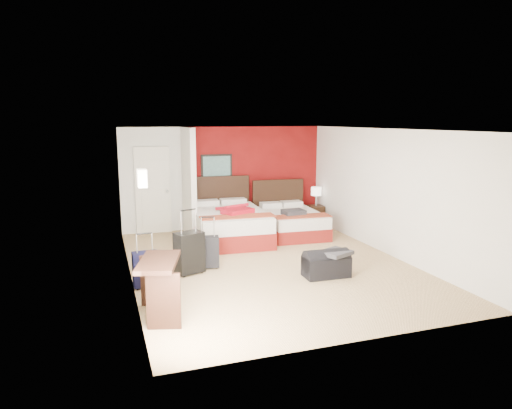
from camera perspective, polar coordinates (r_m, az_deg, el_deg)
name	(u,v)px	position (r m, az deg, el deg)	size (l,w,h in m)	color
ground	(269,264)	(8.83, 1.59, -7.29)	(6.50, 6.50, 0.00)	tan
room_walls	(180,191)	(9.54, -9.29, 1.66)	(5.02, 6.52, 2.50)	silver
red_accent_panel	(253,177)	(11.80, -0.37, 3.43)	(3.50, 0.04, 2.50)	maroon
partition_wall	(189,183)	(10.77, -8.21, 2.65)	(0.12, 1.20, 2.50)	silver
entry_door	(153,190)	(11.28, -12.48, 1.70)	(0.82, 0.06, 2.05)	silver
bed_left	(229,226)	(10.48, -3.27, -2.59)	(1.55, 2.21, 0.66)	white
bed_right	(292,223)	(11.00, 4.45, -2.30)	(1.26, 1.80, 0.54)	white
red_suitcase_open	(235,209)	(10.33, -2.61, -0.58)	(0.63, 0.87, 0.11)	#B10F20
jacket_bundle	(294,212)	(10.62, 4.61, -0.96)	(0.48, 0.38, 0.12)	#313136
nightstand	(316,215)	(12.11, 7.30, -1.28)	(0.36, 0.36, 0.50)	#321D10
table_lamp	(316,196)	(12.02, 7.36, 0.99)	(0.26, 0.26, 0.47)	white
suitcase_black	(189,254)	(8.29, -8.15, -6.01)	(0.48, 0.30, 0.72)	black
suitcase_charcoal	(208,253)	(8.57, -5.84, -5.94)	(0.38, 0.23, 0.56)	black
suitcase_navy	(146,271)	(7.79, -13.32, -7.87)	(0.40, 0.24, 0.56)	black
duffel_bag	(326,265)	(8.20, 8.57, -7.37)	(0.78, 0.41, 0.39)	black
jacket_draped	(336,253)	(8.16, 9.71, -5.81)	(0.49, 0.42, 0.07)	#3A393F
desk	(160,288)	(6.61, -11.70, -9.99)	(0.49, 0.97, 0.81)	black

